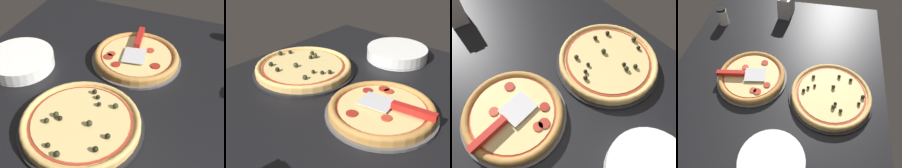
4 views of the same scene
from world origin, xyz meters
The scene contains 7 objects.
ground_plane centered at (0.00, 0.00, -1.80)cm, with size 131.09×106.04×3.60cm, color black.
pizza_pan_front centered at (5.80, -11.14, 0.50)cm, with size 34.24×34.24×1.00cm, color #565451.
pizza_front centered at (5.81, -11.12, 2.38)cm, with size 32.18×32.18×2.85cm.
pizza_pan_back centered at (10.02, 27.46, 0.50)cm, with size 38.46×38.46×1.00cm, color black.
pizza_back centered at (10.02, 27.47, 2.49)cm, with size 36.16×36.16×4.12cm.
serving_spatula centered at (7.37, -17.70, 4.63)cm, with size 9.65×23.66×2.00cm.
plate_stack centered at (44.95, 8.13, 2.45)cm, with size 24.81×24.81×4.90cm.
Camera 2 is at (-61.23, -53.06, 53.97)cm, focal length 50.00 mm.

